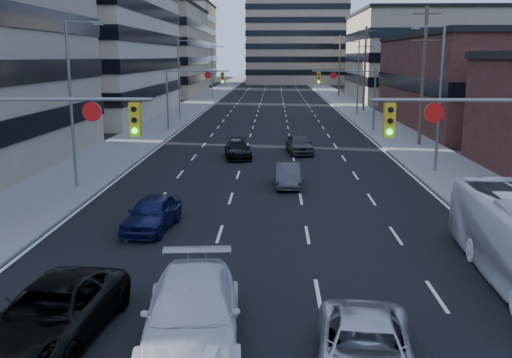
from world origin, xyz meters
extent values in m
cube|color=black|center=(0.00, 130.00, 0.01)|extent=(18.00, 300.00, 0.02)
cube|color=slate|center=(-11.50, 130.00, 0.07)|extent=(5.00, 300.00, 0.15)
cube|color=slate|center=(11.50, 130.00, 0.07)|extent=(5.00, 300.00, 0.15)
cube|color=gray|center=(-24.00, 100.00, 8.00)|extent=(20.00, 30.00, 16.00)
cube|color=#472119|center=(24.00, 50.00, 4.50)|extent=(20.00, 30.00, 9.00)
cube|color=gray|center=(25.00, 88.00, 7.00)|extent=(22.00, 28.00, 14.00)
cube|color=#ADA089|center=(-28.00, 140.00, 10.00)|extent=(24.00, 24.00, 20.00)
cube|color=gray|center=(32.00, 130.00, 6.00)|extent=(22.00, 22.00, 12.00)
cylinder|color=slate|center=(-6.75, 8.00, 5.80)|extent=(6.50, 0.12, 0.12)
cube|color=gold|center=(-4.10, 8.00, 5.15)|extent=(0.35, 0.28, 1.10)
cylinder|color=black|center=(-4.10, 7.84, 5.50)|extent=(0.18, 0.06, 0.18)
cylinder|color=black|center=(-4.10, 7.84, 5.15)|extent=(0.18, 0.06, 0.18)
cylinder|color=#0CE526|center=(-4.10, 7.84, 4.80)|extent=(0.18, 0.06, 0.18)
cylinder|color=white|center=(-5.50, 7.97, 5.40)|extent=(0.64, 0.06, 0.64)
cylinder|color=slate|center=(6.75, 8.00, 5.80)|extent=(6.50, 0.12, 0.12)
cube|color=gold|center=(4.10, 8.00, 5.15)|extent=(0.35, 0.28, 1.10)
cylinder|color=black|center=(4.10, 7.84, 5.50)|extent=(0.18, 0.06, 0.18)
cylinder|color=black|center=(4.10, 7.84, 5.15)|extent=(0.18, 0.06, 0.18)
cylinder|color=#0CE526|center=(4.10, 7.84, 4.80)|extent=(0.18, 0.06, 0.18)
cylinder|color=white|center=(5.50, 7.97, 5.40)|extent=(0.64, 0.06, 0.64)
cylinder|color=slate|center=(-10.00, 45.00, 3.00)|extent=(0.18, 0.18, 6.00)
cylinder|color=slate|center=(-7.00, 45.00, 5.80)|extent=(6.00, 0.12, 0.12)
cube|color=gold|center=(-4.60, 45.00, 5.15)|extent=(0.35, 0.28, 1.10)
cylinder|color=black|center=(-4.60, 44.84, 5.50)|extent=(0.18, 0.06, 0.18)
cylinder|color=black|center=(-4.60, 44.84, 5.15)|extent=(0.18, 0.06, 0.18)
cylinder|color=#0CE526|center=(-4.60, 44.84, 4.80)|extent=(0.18, 0.06, 0.18)
cylinder|color=white|center=(-6.00, 44.97, 5.40)|extent=(0.64, 0.06, 0.64)
cylinder|color=slate|center=(10.00, 45.00, 3.00)|extent=(0.18, 0.18, 6.00)
cylinder|color=slate|center=(7.00, 45.00, 5.80)|extent=(6.00, 0.12, 0.12)
cube|color=gold|center=(4.60, 45.00, 5.15)|extent=(0.35, 0.28, 1.10)
cylinder|color=black|center=(4.60, 44.84, 5.50)|extent=(0.18, 0.06, 0.18)
cylinder|color=black|center=(4.60, 44.84, 5.15)|extent=(0.18, 0.06, 0.18)
cylinder|color=#0CE526|center=(4.60, 44.84, 4.80)|extent=(0.18, 0.06, 0.18)
cylinder|color=white|center=(6.00, 44.97, 5.40)|extent=(0.64, 0.06, 0.64)
cylinder|color=#4C3D2D|center=(12.20, 36.00, 5.50)|extent=(0.28, 0.28, 11.00)
cube|color=#4C3D2D|center=(12.20, 36.00, 10.40)|extent=(2.20, 0.10, 0.10)
cube|color=#4C3D2D|center=(12.20, 36.00, 9.40)|extent=(2.20, 0.10, 0.10)
cube|color=#4C3D2D|center=(12.20, 36.00, 8.40)|extent=(2.20, 0.10, 0.10)
cylinder|color=#4C3D2D|center=(12.20, 66.00, 5.50)|extent=(0.28, 0.28, 11.00)
cube|color=#4C3D2D|center=(12.20, 66.00, 10.40)|extent=(2.20, 0.10, 0.10)
cube|color=#4C3D2D|center=(12.20, 66.00, 9.40)|extent=(2.20, 0.10, 0.10)
cube|color=#4C3D2D|center=(12.20, 66.00, 8.40)|extent=(2.20, 0.10, 0.10)
cylinder|color=#4C3D2D|center=(12.20, 96.00, 5.50)|extent=(0.28, 0.28, 11.00)
cube|color=#4C3D2D|center=(12.20, 96.00, 10.40)|extent=(2.20, 0.10, 0.10)
cube|color=#4C3D2D|center=(12.20, 96.00, 9.40)|extent=(2.20, 0.10, 0.10)
cube|color=#4C3D2D|center=(12.20, 96.00, 8.40)|extent=(2.20, 0.10, 0.10)
cylinder|color=slate|center=(-10.50, 20.00, 4.50)|extent=(0.16, 0.16, 9.00)
cylinder|color=slate|center=(-9.60, 20.00, 8.90)|extent=(1.80, 0.10, 0.10)
cube|color=slate|center=(-8.80, 20.00, 8.82)|extent=(0.50, 0.22, 0.14)
cylinder|color=slate|center=(-10.50, 55.00, 4.50)|extent=(0.16, 0.16, 9.00)
cylinder|color=slate|center=(-9.60, 55.00, 8.90)|extent=(1.80, 0.10, 0.10)
cube|color=slate|center=(-8.80, 55.00, 8.82)|extent=(0.50, 0.22, 0.14)
cylinder|color=slate|center=(-10.50, 90.00, 4.50)|extent=(0.16, 0.16, 9.00)
cylinder|color=slate|center=(-9.60, 90.00, 8.90)|extent=(1.80, 0.10, 0.10)
cube|color=slate|center=(-8.80, 90.00, 8.82)|extent=(0.50, 0.22, 0.14)
cylinder|color=slate|center=(10.50, 25.00, 4.50)|extent=(0.16, 0.16, 9.00)
cylinder|color=slate|center=(9.60, 25.00, 8.90)|extent=(1.80, 0.10, 0.10)
cube|color=slate|center=(8.80, 25.00, 8.82)|extent=(0.50, 0.22, 0.14)
cylinder|color=slate|center=(10.50, 60.00, 4.50)|extent=(0.16, 0.16, 9.00)
cylinder|color=slate|center=(9.60, 60.00, 8.90)|extent=(1.80, 0.10, 0.10)
cube|color=slate|center=(8.80, 60.00, 8.82)|extent=(0.50, 0.22, 0.14)
imported|color=black|center=(-5.20, 2.98, 0.75)|extent=(2.98, 5.58, 1.49)
imported|color=silver|center=(-1.60, 2.81, 0.85)|extent=(2.87, 6.05, 1.70)
imported|color=silver|center=(2.50, 1.37, 0.67)|extent=(2.73, 5.03, 1.34)
imported|color=#0E1239|center=(-4.69, 12.57, 0.72)|extent=(2.19, 4.38, 1.43)
imported|color=#3A3A3D|center=(1.19, 20.95, 0.64)|extent=(1.36, 3.86, 1.27)
imported|color=black|center=(-2.20, 30.01, 0.63)|extent=(2.34, 4.57, 1.27)
imported|color=#353537|center=(2.30, 32.13, 0.75)|extent=(2.17, 4.55, 1.50)
camera|label=1|loc=(0.43, -10.35, 7.15)|focal=40.00mm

